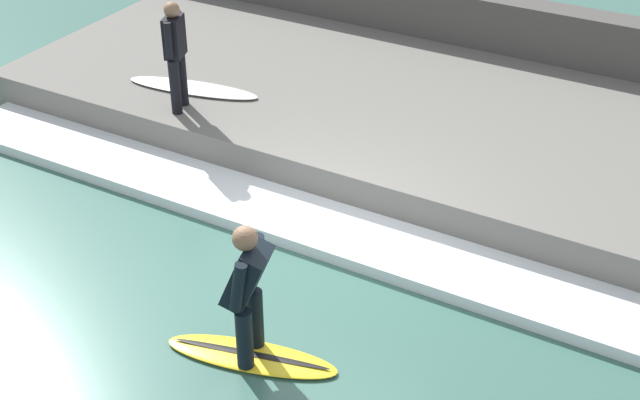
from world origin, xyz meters
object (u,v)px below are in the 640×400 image
(surfer_riding, at_px, (248,287))
(surfboard_waiting_near, at_px, (193,88))
(surfboard_riding, at_px, (251,356))
(surfer_waiting_near, at_px, (175,50))

(surfer_riding, relative_size, surfboard_waiting_near, 0.74)
(surfboard_riding, xyz_separation_m, surfer_riding, (0.00, 0.00, 0.86))
(surfboard_riding, relative_size, surfer_riding, 1.21)
(surfer_riding, bearing_deg, surfboard_riding, 180.00)
(surfer_riding, xyz_separation_m, surfer_waiting_near, (3.23, 3.24, 0.50))
(surfboard_waiting_near, bearing_deg, surfer_waiting_near, -159.84)
(surfer_waiting_near, bearing_deg, surfboard_riding, -134.86)
(surfboard_riding, bearing_deg, surfer_waiting_near, 45.14)
(surfboard_riding, distance_m, surfer_waiting_near, 4.77)
(surfer_waiting_near, distance_m, surfboard_waiting_near, 1.02)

